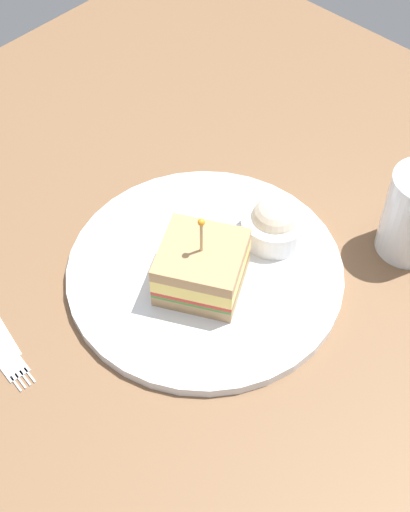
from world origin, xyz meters
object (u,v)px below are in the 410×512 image
at_px(sandwich_half_center, 202,267).
at_px(fork, 4,354).
at_px(plate, 205,272).
at_px(coleslaw_bowl, 275,223).

distance_m(sandwich_half_center, fork, 0.21).
bearing_deg(plate, sandwich_half_center, -56.45).
relative_size(plate, coleslaw_bowl, 4.06).
height_order(plate, fork, plate).
xyz_separation_m(sandwich_half_center, fork, (-0.09, -0.19, -0.04)).
relative_size(sandwich_half_center, coleslaw_bowl, 1.54).
xyz_separation_m(coleslaw_bowl, fork, (-0.10, -0.29, -0.03)).
height_order(coleslaw_bowl, fork, coleslaw_bowl).
xyz_separation_m(plate, coleslaw_bowl, (0.02, 0.08, 0.03)).
bearing_deg(fork, sandwich_half_center, 65.39).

